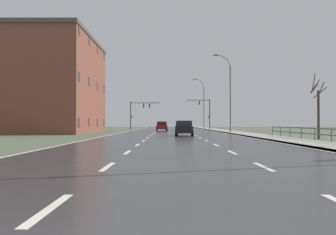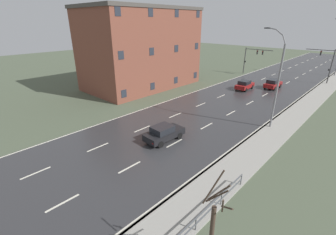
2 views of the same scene
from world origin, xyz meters
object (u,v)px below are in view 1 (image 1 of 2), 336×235
object	(u,v)px
car_mid_centre	(179,126)
street_lamp_distant	(202,104)
car_far_left	(183,128)
car_near_left	(161,126)
brick_building	(52,85)
traffic_signal_left	(137,110)
street_lamp_midground	(228,94)
traffic_signal_right	(205,110)

from	to	relation	value
car_mid_centre	street_lamp_distant	bearing A→B (deg)	73.80
car_far_left	car_near_left	size ratio (longest dim) A/B	1.01
brick_building	traffic_signal_left	bearing A→B (deg)	66.38
street_lamp_midground	traffic_signal_left	distance (m)	28.43
traffic_signal_right	brick_building	xyz separation A→B (m)	(-23.26, -24.09, 2.47)
car_near_left	brick_building	distance (m)	18.63
street_lamp_midground	brick_building	xyz separation A→B (m)	(-23.64, 2.40, 1.47)
street_lamp_midground	car_near_left	size ratio (longest dim) A/B	2.47
car_mid_centre	brick_building	bearing A→B (deg)	-140.61
traffic_signal_left	car_mid_centre	world-z (taller)	traffic_signal_left
car_far_left	car_near_left	world-z (taller)	same
traffic_signal_right	car_mid_centre	xyz separation A→B (m)	(-5.43, -9.92, -3.24)
car_far_left	brick_building	size ratio (longest dim) A/B	0.22
traffic_signal_left	brick_building	size ratio (longest dim) A/B	0.30
street_lamp_distant	car_near_left	world-z (taller)	street_lamp_distant
car_far_left	brick_building	distance (m)	22.11
street_lamp_distant	car_near_left	xyz separation A→B (m)	(-9.00, -23.01, -4.73)
street_lamp_distant	car_far_left	bearing A→B (deg)	-97.88
traffic_signal_left	car_mid_centre	distance (m)	11.91
traffic_signal_left	brick_building	distance (m)	24.61
car_mid_centre	car_far_left	xyz separation A→B (m)	(-0.49, -26.67, 0.00)
street_lamp_midground	car_far_left	size ratio (longest dim) A/B	2.45
street_lamp_midground	car_far_left	bearing A→B (deg)	-121.99
car_far_left	brick_building	xyz separation A→B (m)	(-17.33, 12.49, 5.71)
brick_building	traffic_signal_right	bearing A→B (deg)	46.01
street_lamp_midground	car_near_left	world-z (taller)	street_lamp_midground
street_lamp_distant	traffic_signal_left	world-z (taller)	street_lamp_distant
car_near_left	street_lamp_midground	bearing A→B (deg)	-56.12
car_mid_centre	car_far_left	distance (m)	26.67
traffic_signal_right	car_far_left	world-z (taller)	traffic_signal_right
street_lamp_distant	traffic_signal_right	distance (m)	9.08
traffic_signal_right	brick_building	bearing A→B (deg)	-133.99
street_lamp_midground	car_far_left	xyz separation A→B (m)	(-6.31, -10.09, -4.24)
street_lamp_distant	traffic_signal_left	distance (m)	17.52
traffic_signal_left	car_mid_centre	xyz separation A→B (m)	(8.02, -8.24, -3.09)
street_lamp_midground	car_mid_centre	size ratio (longest dim) A/B	2.49
street_lamp_distant	car_far_left	distance (m)	46.21
street_lamp_midground	car_mid_centre	xyz separation A→B (m)	(-5.81, 16.58, -4.24)
street_lamp_distant	car_near_left	distance (m)	25.15
brick_building	street_lamp_distant	bearing A→B (deg)	54.43
traffic_signal_right	car_far_left	xyz separation A→B (m)	(-5.93, -36.58, -3.24)
street_lamp_distant	car_far_left	xyz separation A→B (m)	(-6.30, -45.53, -4.73)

